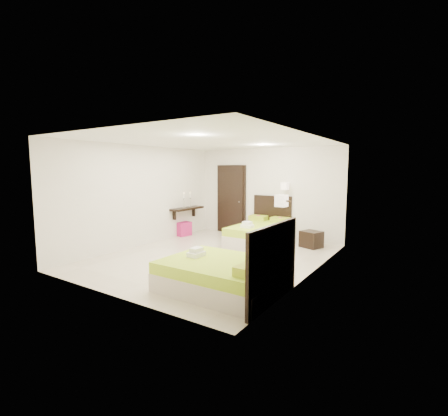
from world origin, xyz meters
The scene contains 7 objects.
floor centered at (0.00, 0.00, 0.00)m, with size 5.50×5.50×0.00m, color beige.
bed_single centered at (0.20, 1.86, 0.30)m, with size 1.18×1.97×1.62m.
bed_double centered at (1.38, -1.60, 0.28)m, with size 1.90×1.62×1.57m.
nightstand centered at (1.57, 2.13, 0.21)m, with size 0.47×0.42×0.42m, color black.
ottoman centered at (-2.19, 1.51, 0.21)m, with size 0.41×0.41×0.41m, color #A6165B.
door centered at (-1.20, 2.70, 1.05)m, with size 1.02×0.15×2.14m.
console_shelf centered at (-2.08, 1.60, 0.82)m, with size 0.35×1.20×0.78m.
Camera 1 is at (4.15, -5.89, 1.97)m, focal length 26.00 mm.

